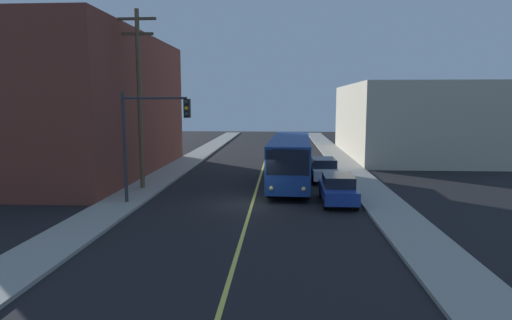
{
  "coord_description": "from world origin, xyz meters",
  "views": [
    {
      "loc": [
        1.66,
        -23.59,
        5.64
      ],
      "look_at": [
        0.0,
        3.62,
        2.0
      ],
      "focal_mm": 30.58,
      "sensor_mm": 36.0,
      "label": 1
    }
  ],
  "objects_px": {
    "city_bus": "(290,158)",
    "parked_car_blue": "(338,189)",
    "utility_pole_near": "(139,92)",
    "parked_car_white": "(323,169)",
    "traffic_signal_left_corner": "(152,127)"
  },
  "relations": [
    {
      "from": "city_bus",
      "to": "traffic_signal_left_corner",
      "type": "relative_size",
      "value": 2.04
    },
    {
      "from": "parked_car_blue",
      "to": "traffic_signal_left_corner",
      "type": "relative_size",
      "value": 0.74
    },
    {
      "from": "parked_car_white",
      "to": "traffic_signal_left_corner",
      "type": "bearing_deg",
      "value": -141.11
    },
    {
      "from": "city_bus",
      "to": "utility_pole_near",
      "type": "height_order",
      "value": "utility_pole_near"
    },
    {
      "from": "city_bus",
      "to": "parked_car_white",
      "type": "height_order",
      "value": "city_bus"
    },
    {
      "from": "city_bus",
      "to": "parked_car_blue",
      "type": "xyz_separation_m",
      "value": [
        2.58,
        -5.51,
        -0.98
      ]
    },
    {
      "from": "city_bus",
      "to": "parked_car_white",
      "type": "xyz_separation_m",
      "value": [
        2.41,
        1.64,
        -0.98
      ]
    },
    {
      "from": "traffic_signal_left_corner",
      "to": "parked_car_white",
      "type": "bearing_deg",
      "value": 38.89
    },
    {
      "from": "utility_pole_near",
      "to": "traffic_signal_left_corner",
      "type": "height_order",
      "value": "utility_pole_near"
    },
    {
      "from": "parked_car_white",
      "to": "utility_pole_near",
      "type": "distance_m",
      "value": 13.74
    },
    {
      "from": "city_bus",
      "to": "traffic_signal_left_corner",
      "type": "distance_m",
      "value": 10.28
    },
    {
      "from": "utility_pole_near",
      "to": "traffic_signal_left_corner",
      "type": "distance_m",
      "value": 4.84
    },
    {
      "from": "city_bus",
      "to": "parked_car_white",
      "type": "distance_m",
      "value": 3.08
    },
    {
      "from": "utility_pole_near",
      "to": "parked_car_white",
      "type": "bearing_deg",
      "value": 18.93
    },
    {
      "from": "parked_car_white",
      "to": "parked_car_blue",
      "type": "bearing_deg",
      "value": -88.69
    }
  ]
}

